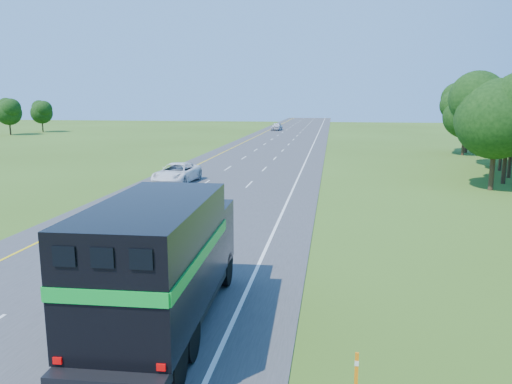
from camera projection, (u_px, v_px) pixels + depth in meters
road at (251, 165)px, 52.13m from camera, size 15.00×260.00×0.04m
lane_markings at (251, 165)px, 52.12m from camera, size 11.15×260.00×0.01m
horse_truck at (162, 259)px, 14.66m from camera, size 3.15×9.19×4.02m
white_suv at (177, 173)px, 40.75m from camera, size 3.03×5.96×1.61m
far_car at (277, 127)px, 108.25m from camera, size 2.32×4.99×1.66m
delineator at (356, 374)px, 11.47m from camera, size 0.09×0.05×1.15m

